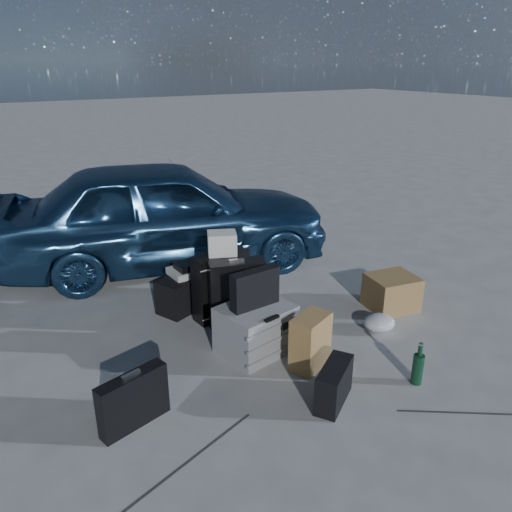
{
  "coord_description": "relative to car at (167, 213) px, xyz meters",
  "views": [
    {
      "loc": [
        -2.1,
        -2.63,
        2.28
      ],
      "look_at": [
        0.07,
        0.85,
        0.67
      ],
      "focal_mm": 35.0,
      "sensor_mm": 36.0,
      "label": 1
    }
  ],
  "objects": [
    {
      "name": "suitcase_right",
      "position": [
        -0.1,
        -1.49,
        -0.31
      ],
      "size": [
        0.55,
        0.24,
        0.64
      ],
      "primitive_type": "cube",
      "rotation": [
        0.0,
        0.0,
        0.08
      ],
      "color": "black",
      "rests_on": "ground"
    },
    {
      "name": "messenger_bag",
      "position": [
        -0.03,
        -3.05,
        -0.48
      ],
      "size": [
        0.44,
        0.36,
        0.29
      ],
      "primitive_type": "cube",
      "rotation": [
        0.0,
        0.0,
        0.57
      ],
      "color": "black",
      "rests_on": "ground"
    },
    {
      "name": "briefcase",
      "position": [
        -1.31,
        -2.53,
        -0.44
      ],
      "size": [
        0.51,
        0.23,
        0.38
      ],
      "primitive_type": "cube",
      "rotation": [
        0.0,
        0.0,
        0.26
      ],
      "color": "black",
      "rests_on": "ground"
    },
    {
      "name": "kraft_bag",
      "position": [
        0.1,
        -2.6,
        -0.41
      ],
      "size": [
        0.38,
        0.31,
        0.44
      ],
      "primitive_type": "cube",
      "rotation": [
        0.0,
        0.0,
        0.38
      ],
      "color": "#A88C49",
      "rests_on": "ground"
    },
    {
      "name": "suitcase_left",
      "position": [
        -0.07,
        -1.75,
        -0.31
      ],
      "size": [
        0.53,
        0.32,
        0.65
      ],
      "primitive_type": "cube",
      "rotation": [
        0.0,
        0.0,
        -0.3
      ],
      "color": "black",
      "rests_on": "ground"
    },
    {
      "name": "ground",
      "position": [
        0.04,
        -2.63,
        -0.63
      ],
      "size": [
        60.0,
        60.0,
        0.0
      ],
      "primitive_type": "plane",
      "color": "#AFAEAA",
      "rests_on": "ground"
    },
    {
      "name": "car",
      "position": [
        0.0,
        0.0,
        0.0
      ],
      "size": [
        3.96,
        2.41,
        1.26
      ],
      "primitive_type": "imported",
      "rotation": [
        0.0,
        0.0,
        1.3
      ],
      "color": "#2F5D8C",
      "rests_on": "ground"
    },
    {
      "name": "laptop_bag",
      "position": [
        -0.14,
        -2.17,
        -0.06
      ],
      "size": [
        0.43,
        0.13,
        0.32
      ],
      "primitive_type": "cube",
      "rotation": [
        0.0,
        0.0,
        0.06
      ],
      "color": "black",
      "rests_on": "pelican_case"
    },
    {
      "name": "cardboard_box",
      "position": [
        1.4,
        -2.22,
        -0.46
      ],
      "size": [
        0.51,
        0.47,
        0.33
      ],
      "primitive_type": "cube",
      "rotation": [
        0.0,
        0.0,
        -0.19
      ],
      "color": "olive",
      "rests_on": "ground"
    },
    {
      "name": "green_bottle",
      "position": [
        0.65,
        -3.21,
        -0.46
      ],
      "size": [
        0.09,
        0.09,
        0.33
      ],
      "primitive_type": "cylinder",
      "rotation": [
        0.0,
        0.0,
        -0.09
      ],
      "color": "#0E331D",
      "rests_on": "ground"
    },
    {
      "name": "white_carton",
      "position": [
        -0.08,
        -1.5,
        0.11
      ],
      "size": [
        0.32,
        0.29,
        0.2
      ],
      "primitive_type": "cube",
      "rotation": [
        0.0,
        0.0,
        -0.42
      ],
      "color": "silver",
      "rests_on": "suitcase_right"
    },
    {
      "name": "pelican_case",
      "position": [
        -0.15,
        -2.18,
        -0.43
      ],
      "size": [
        0.63,
        0.55,
        0.41
      ],
      "primitive_type": "cube",
      "rotation": [
        0.0,
        0.0,
        0.18
      ],
      "color": "#9EA1A4",
      "rests_on": "ground"
    },
    {
      "name": "flat_box_black",
      "position": [
        -0.23,
        -1.14,
        -0.2
      ],
      "size": [
        0.3,
        0.22,
        0.06
      ],
      "primitive_type": "cube",
      "rotation": [
        0.0,
        0.0,
        0.04
      ],
      "color": "black",
      "rests_on": "flat_box_white"
    },
    {
      "name": "duffel_bag",
      "position": [
        -0.26,
        -1.13,
        -0.46
      ],
      "size": [
        0.73,
        0.52,
        0.34
      ],
      "primitive_type": "cube",
      "rotation": [
        0.0,
        0.0,
        0.39
      ],
      "color": "black",
      "rests_on": "ground"
    },
    {
      "name": "plastic_bag",
      "position": [
        0.98,
        -2.49,
        -0.55
      ],
      "size": [
        0.35,
        0.33,
        0.16
      ],
      "primitive_type": "ellipsoid",
      "rotation": [
        0.0,
        0.0,
        -0.36
      ],
      "color": "silver",
      "rests_on": "ground"
    },
    {
      "name": "flat_box_white",
      "position": [
        -0.25,
        -1.12,
        -0.26
      ],
      "size": [
        0.39,
        0.3,
        0.07
      ],
      "primitive_type": "cube",
      "rotation": [
        0.0,
        0.0,
        0.04
      ],
      "color": "silver",
      "rests_on": "duffel_bag"
    }
  ]
}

